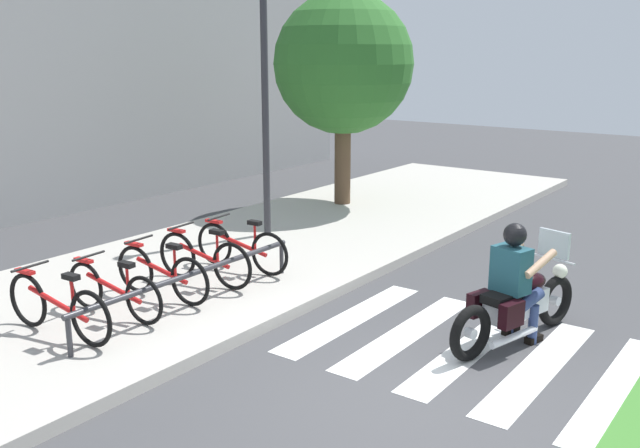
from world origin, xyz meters
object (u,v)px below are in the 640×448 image
rider (515,275)px  bicycle_3 (204,259)px  tree_near_rack (343,65)px  bike_rack (192,277)px  motorcycle (517,304)px  bicycle_4 (241,247)px  bicycle_2 (162,273)px  street_lamp (265,83)px  bicycle_0 (58,307)px  bicycle_1 (113,290)px

rider → bicycle_3: rider is taller
rider → tree_near_rack: tree_near_rack is taller
bike_rack → tree_near_rack: tree_near_rack is taller
tree_near_rack → motorcycle: bearing=-129.2°
motorcycle → bicycle_4: size_ratio=1.32×
bicycle_2 → rider: bearing=-67.8°
bicycle_3 → tree_near_rack: tree_near_rack is taller
motorcycle → bicycle_2: bearing=113.0°
bicycle_2 → bicycle_3: size_ratio=0.97×
rider → street_lamp: 5.67m
rider → bicycle_2: 4.38m
bicycle_2 → bicycle_3: (0.75, -0.00, 0.01)m
rider → bike_rack: rider is taller
bicycle_2 → street_lamp: bearing=17.2°
bicycle_0 → street_lamp: size_ratio=0.38×
motorcycle → bicycle_4: 4.08m
bicycle_3 → street_lamp: size_ratio=0.36×
motorcycle → bicycle_2: (-1.73, 4.07, 0.04)m
bicycle_4 → motorcycle: bearing=-87.0°
street_lamp → bicycle_0: bearing=-168.0°
motorcycle → bicycle_3: bearing=103.4°
rider → bike_rack: (-1.65, 3.49, -0.26)m
motorcycle → rider: 0.37m
bike_rack → street_lamp: size_ratio=0.79×
bike_rack → tree_near_rack: 6.96m
rider → bicycle_3: size_ratio=0.87×
bicycle_3 → street_lamp: street_lamp is taller
motorcycle → street_lamp: size_ratio=0.48×
bicycle_2 → tree_near_rack: bearing=12.9°
bicycle_3 → bicycle_2: bearing=180.0°
bike_rack → bicycle_4: bearing=20.2°
bicycle_0 → bicycle_4: (3.02, -0.00, -0.00)m
street_lamp → rider: bearing=-108.0°
street_lamp → tree_near_rack: street_lamp is taller
rider → street_lamp: (1.65, 5.07, 1.93)m
street_lamp → bicycle_4: bearing=-150.3°
bike_rack → street_lamp: bearing=25.5°
bicycle_2 → bicycle_4: (1.51, 0.00, 0.00)m
motorcycle → bicycle_1: (-2.48, 4.07, 0.03)m
bicycle_0 → tree_near_rack: (7.72, 1.42, 2.50)m
bicycle_1 → tree_near_rack: size_ratio=0.36×
bicycle_0 → bicycle_4: 3.02m
tree_near_rack → bike_rack: bearing=-162.3°
motorcycle → bicycle_4: motorcycle is taller
bicycle_2 → bicycle_1: bearing=179.9°
bicycle_0 → bike_rack: size_ratio=0.48×
motorcycle → bicycle_0: motorcycle is taller
rider → motorcycle: bearing=-17.6°
bicycle_4 → bike_rack: size_ratio=0.46×
bicycle_4 → tree_near_rack: tree_near_rack is taller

